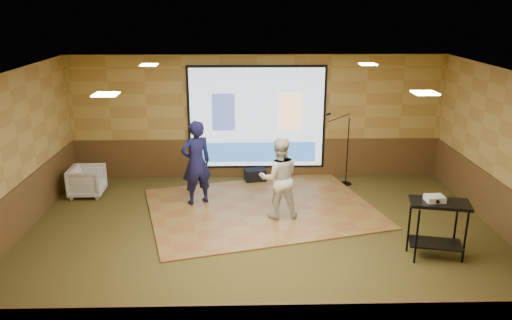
{
  "coord_description": "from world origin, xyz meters",
  "views": [
    {
      "loc": [
        -0.32,
        -8.3,
        4.18
      ],
      "look_at": [
        -0.09,
        0.73,
        1.3
      ],
      "focal_mm": 35.0,
      "sensor_mm": 36.0,
      "label": 1
    }
  ],
  "objects_px": {
    "projector_screen": "(257,119)",
    "player_right": "(279,178)",
    "player_left": "(196,163)",
    "banquet_chair": "(87,181)",
    "mic_stand": "(344,164)",
    "duffel_bag": "(255,175)",
    "av_table": "(438,218)",
    "projector": "(435,199)",
    "dance_floor": "(261,208)"
  },
  "relations": [
    {
      "from": "dance_floor",
      "to": "banquet_chair",
      "type": "bearing_deg",
      "value": 167.31
    },
    {
      "from": "projector_screen",
      "to": "duffel_bag",
      "type": "height_order",
      "value": "projector_screen"
    },
    {
      "from": "projector",
      "to": "mic_stand",
      "type": "distance_m",
      "value": 3.7
    },
    {
      "from": "duffel_bag",
      "to": "projector",
      "type": "bearing_deg",
      "value": -52.76
    },
    {
      "from": "dance_floor",
      "to": "player_right",
      "type": "height_order",
      "value": "player_right"
    },
    {
      "from": "projector_screen",
      "to": "player_left",
      "type": "relative_size",
      "value": 1.83
    },
    {
      "from": "projector",
      "to": "duffel_bag",
      "type": "xyz_separation_m",
      "value": [
        -2.89,
        3.8,
        -0.91
      ]
    },
    {
      "from": "projector_screen",
      "to": "dance_floor",
      "type": "relative_size",
      "value": 0.73
    },
    {
      "from": "projector_screen",
      "to": "dance_floor",
      "type": "bearing_deg",
      "value": -88.74
    },
    {
      "from": "player_left",
      "to": "duffel_bag",
      "type": "bearing_deg",
      "value": -159.94
    },
    {
      "from": "player_left",
      "to": "projector",
      "type": "height_order",
      "value": "player_left"
    },
    {
      "from": "player_left",
      "to": "projector",
      "type": "bearing_deg",
      "value": 122.65
    },
    {
      "from": "projector",
      "to": "player_right",
      "type": "bearing_deg",
      "value": 143.46
    },
    {
      "from": "mic_stand",
      "to": "duffel_bag",
      "type": "relative_size",
      "value": 3.53
    },
    {
      "from": "projector_screen",
      "to": "mic_stand",
      "type": "bearing_deg",
      "value": -15.74
    },
    {
      "from": "av_table",
      "to": "dance_floor",
      "type": "bearing_deg",
      "value": 143.39
    },
    {
      "from": "dance_floor",
      "to": "banquet_chair",
      "type": "xyz_separation_m",
      "value": [
        -3.88,
        0.87,
        0.32
      ]
    },
    {
      "from": "player_right",
      "to": "mic_stand",
      "type": "relative_size",
      "value": 0.94
    },
    {
      "from": "av_table",
      "to": "projector",
      "type": "relative_size",
      "value": 3.41
    },
    {
      "from": "mic_stand",
      "to": "duffel_bag",
      "type": "distance_m",
      "value": 2.15
    },
    {
      "from": "mic_stand",
      "to": "banquet_chair",
      "type": "bearing_deg",
      "value": -171.25
    },
    {
      "from": "projector_screen",
      "to": "player_left",
      "type": "xyz_separation_m",
      "value": [
        -1.32,
        -1.73,
        -0.54
      ]
    },
    {
      "from": "av_table",
      "to": "mic_stand",
      "type": "height_order",
      "value": "mic_stand"
    },
    {
      "from": "dance_floor",
      "to": "duffel_bag",
      "type": "xyz_separation_m",
      "value": [
        -0.09,
        1.68,
        0.14
      ]
    },
    {
      "from": "projector_screen",
      "to": "dance_floor",
      "type": "xyz_separation_m",
      "value": [
        0.04,
        -2.03,
        -1.46
      ]
    },
    {
      "from": "av_table",
      "to": "player_left",
      "type": "bearing_deg",
      "value": 150.13
    },
    {
      "from": "av_table",
      "to": "projector",
      "type": "height_order",
      "value": "projector"
    },
    {
      "from": "player_left",
      "to": "mic_stand",
      "type": "xyz_separation_m",
      "value": [
        3.38,
        1.15,
        -0.45
      ]
    },
    {
      "from": "dance_floor",
      "to": "projector",
      "type": "relative_size",
      "value": 15.34
    },
    {
      "from": "player_left",
      "to": "banquet_chair",
      "type": "height_order",
      "value": "player_left"
    },
    {
      "from": "duffel_bag",
      "to": "projector_screen",
      "type": "bearing_deg",
      "value": 82.16
    },
    {
      "from": "projector_screen",
      "to": "av_table",
      "type": "height_order",
      "value": "projector_screen"
    },
    {
      "from": "projector_screen",
      "to": "player_left",
      "type": "distance_m",
      "value": 2.24
    },
    {
      "from": "projector_screen",
      "to": "player_right",
      "type": "xyz_separation_m",
      "value": [
        0.37,
        -2.5,
        -0.62
      ]
    },
    {
      "from": "duffel_bag",
      "to": "player_left",
      "type": "bearing_deg",
      "value": -132.73
    },
    {
      "from": "player_left",
      "to": "av_table",
      "type": "height_order",
      "value": "player_left"
    },
    {
      "from": "projector_screen",
      "to": "projector",
      "type": "xyz_separation_m",
      "value": [
        2.84,
        -4.15,
        -0.41
      ]
    },
    {
      "from": "av_table",
      "to": "projector",
      "type": "xyz_separation_m",
      "value": [
        -0.09,
        0.02,
        0.34
      ]
    },
    {
      "from": "player_left",
      "to": "projector",
      "type": "xyz_separation_m",
      "value": [
        4.16,
        -2.42,
        0.13
      ]
    },
    {
      "from": "player_left",
      "to": "banquet_chair",
      "type": "relative_size",
      "value": 2.45
    },
    {
      "from": "projector_screen",
      "to": "mic_stand",
      "type": "xyz_separation_m",
      "value": [
        2.06,
        -0.58,
        -0.98
      ]
    },
    {
      "from": "projector_screen",
      "to": "player_left",
      "type": "bearing_deg",
      "value": -127.43
    },
    {
      "from": "player_left",
      "to": "dance_floor",
      "type": "bearing_deg",
      "value": 140.43
    },
    {
      "from": "player_right",
      "to": "av_table",
      "type": "height_order",
      "value": "player_right"
    },
    {
      "from": "av_table",
      "to": "mic_stand",
      "type": "relative_size",
      "value": 0.58
    },
    {
      "from": "player_right",
      "to": "projector",
      "type": "bearing_deg",
      "value": 140.44
    },
    {
      "from": "player_right",
      "to": "projector_screen",
      "type": "bearing_deg",
      "value": -87.37
    },
    {
      "from": "dance_floor",
      "to": "mic_stand",
      "type": "xyz_separation_m",
      "value": [
        2.02,
        1.45,
        0.48
      ]
    },
    {
      "from": "projector_screen",
      "to": "banquet_chair",
      "type": "distance_m",
      "value": 4.16
    },
    {
      "from": "projector",
      "to": "av_table",
      "type": "bearing_deg",
      "value": -17.63
    }
  ]
}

